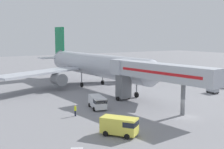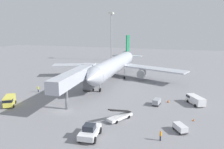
{
  "view_description": "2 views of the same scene",
  "coord_description": "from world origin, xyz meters",
  "px_view_note": "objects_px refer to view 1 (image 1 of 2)",
  "views": [
    {
      "loc": [
        -33.36,
        -30.71,
        12.26
      ],
      "look_at": [
        0.21,
        21.5,
        4.08
      ],
      "focal_mm": 47.27,
      "sensor_mm": 36.0,
      "label": 1
    },
    {
      "loc": [
        23.72,
        -36.96,
        17.39
      ],
      "look_at": [
        3.42,
        21.67,
        3.79
      ],
      "focal_mm": 33.52,
      "sensor_mm": 36.0,
      "label": 2
    }
  ],
  "objects_px": {
    "safety_cone_alpha": "(209,89)",
    "service_van_near_right": "(98,102)",
    "service_van_far_right": "(120,125)",
    "baggage_cart_far_center": "(213,90)",
    "service_van_outer_left": "(224,82)",
    "jet_bridge": "(153,73)",
    "ground_crew_worker_foreground": "(75,110)",
    "airplane_at_gate": "(94,65)"
  },
  "relations": [
    {
      "from": "airplane_at_gate",
      "to": "service_van_far_right",
      "type": "relative_size",
      "value": 10.17
    },
    {
      "from": "service_van_near_right",
      "to": "baggage_cart_far_center",
      "type": "relative_size",
      "value": 1.94
    },
    {
      "from": "airplane_at_gate",
      "to": "service_van_outer_left",
      "type": "relative_size",
      "value": 9.15
    },
    {
      "from": "jet_bridge",
      "to": "service_van_far_right",
      "type": "distance_m",
      "value": 16.38
    },
    {
      "from": "airplane_at_gate",
      "to": "service_van_outer_left",
      "type": "bearing_deg",
      "value": -35.14
    },
    {
      "from": "safety_cone_alpha",
      "to": "jet_bridge",
      "type": "bearing_deg",
      "value": -165.69
    },
    {
      "from": "jet_bridge",
      "to": "service_van_far_right",
      "type": "height_order",
      "value": "jet_bridge"
    },
    {
      "from": "service_van_far_right",
      "to": "baggage_cart_far_center",
      "type": "height_order",
      "value": "service_van_far_right"
    },
    {
      "from": "service_van_far_right",
      "to": "service_van_near_right",
      "type": "bearing_deg",
      "value": 71.57
    },
    {
      "from": "service_van_outer_left",
      "to": "baggage_cart_far_center",
      "type": "xyz_separation_m",
      "value": [
        -8.5,
        -3.59,
        -0.33
      ]
    },
    {
      "from": "service_van_near_right",
      "to": "baggage_cart_far_center",
      "type": "bearing_deg",
      "value": -3.4
    },
    {
      "from": "service_van_outer_left",
      "to": "ground_crew_worker_foreground",
      "type": "height_order",
      "value": "service_van_outer_left"
    },
    {
      "from": "jet_bridge",
      "to": "service_van_far_right",
      "type": "bearing_deg",
      "value": -145.16
    },
    {
      "from": "jet_bridge",
      "to": "baggage_cart_far_center",
      "type": "bearing_deg",
      "value": 7.93
    },
    {
      "from": "service_van_outer_left",
      "to": "service_van_far_right",
      "type": "bearing_deg",
      "value": -159.38
    },
    {
      "from": "jet_bridge",
      "to": "ground_crew_worker_foreground",
      "type": "height_order",
      "value": "jet_bridge"
    },
    {
      "from": "safety_cone_alpha",
      "to": "airplane_at_gate",
      "type": "bearing_deg",
      "value": 136.08
    },
    {
      "from": "airplane_at_gate",
      "to": "safety_cone_alpha",
      "type": "distance_m",
      "value": 27.5
    },
    {
      "from": "service_van_outer_left",
      "to": "safety_cone_alpha",
      "type": "bearing_deg",
      "value": -172.8
    },
    {
      "from": "jet_bridge",
      "to": "service_van_near_right",
      "type": "height_order",
      "value": "jet_bridge"
    },
    {
      "from": "service_van_far_right",
      "to": "baggage_cart_far_center",
      "type": "xyz_separation_m",
      "value": [
        31.94,
        11.63,
        -0.49
      ]
    },
    {
      "from": "service_van_near_right",
      "to": "safety_cone_alpha",
      "type": "bearing_deg",
      "value": 2.27
    },
    {
      "from": "ground_crew_worker_foreground",
      "to": "service_van_outer_left",
      "type": "bearing_deg",
      "value": 5.71
    },
    {
      "from": "jet_bridge",
      "to": "service_van_near_right",
      "type": "xyz_separation_m",
      "value": [
        -8.47,
        4.29,
        -4.76
      ]
    },
    {
      "from": "airplane_at_gate",
      "to": "service_van_near_right",
      "type": "distance_m",
      "value": 22.89
    },
    {
      "from": "service_van_near_right",
      "to": "service_van_outer_left",
      "type": "relative_size",
      "value": 0.98
    },
    {
      "from": "service_van_far_right",
      "to": "ground_crew_worker_foreground",
      "type": "relative_size",
      "value": 2.76
    },
    {
      "from": "airplane_at_gate",
      "to": "service_van_near_right",
      "type": "height_order",
      "value": "airplane_at_gate"
    },
    {
      "from": "ground_crew_worker_foreground",
      "to": "safety_cone_alpha",
      "type": "relative_size",
      "value": 2.43
    },
    {
      "from": "service_van_outer_left",
      "to": "ground_crew_worker_foreground",
      "type": "bearing_deg",
      "value": -174.29
    },
    {
      "from": "service_van_outer_left",
      "to": "baggage_cart_far_center",
      "type": "distance_m",
      "value": 9.24
    },
    {
      "from": "airplane_at_gate",
      "to": "service_van_far_right",
      "type": "xyz_separation_m",
      "value": [
        -14.86,
        -33.22,
        -3.95
      ]
    },
    {
      "from": "service_van_near_right",
      "to": "baggage_cart_far_center",
      "type": "distance_m",
      "value": 27.57
    },
    {
      "from": "baggage_cart_far_center",
      "to": "ground_crew_worker_foreground",
      "type": "bearing_deg",
      "value": -179.07
    },
    {
      "from": "service_van_far_right",
      "to": "ground_crew_worker_foreground",
      "type": "xyz_separation_m",
      "value": [
        -0.79,
        11.1,
        -0.37
      ]
    },
    {
      "from": "service_van_far_right",
      "to": "baggage_cart_far_center",
      "type": "distance_m",
      "value": 33.99
    },
    {
      "from": "jet_bridge",
      "to": "safety_cone_alpha",
      "type": "distance_m",
      "value": 22.85
    },
    {
      "from": "safety_cone_alpha",
      "to": "service_van_near_right",
      "type": "bearing_deg",
      "value": -177.73
    },
    {
      "from": "service_van_outer_left",
      "to": "ground_crew_worker_foreground",
      "type": "relative_size",
      "value": 3.07
    },
    {
      "from": "service_van_far_right",
      "to": "service_van_outer_left",
      "type": "distance_m",
      "value": 43.21
    },
    {
      "from": "service_van_near_right",
      "to": "safety_cone_alpha",
      "type": "height_order",
      "value": "service_van_near_right"
    },
    {
      "from": "ground_crew_worker_foreground",
      "to": "safety_cone_alpha",
      "type": "xyz_separation_m",
      "value": [
        35.15,
        3.35,
        -0.57
      ]
    }
  ]
}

